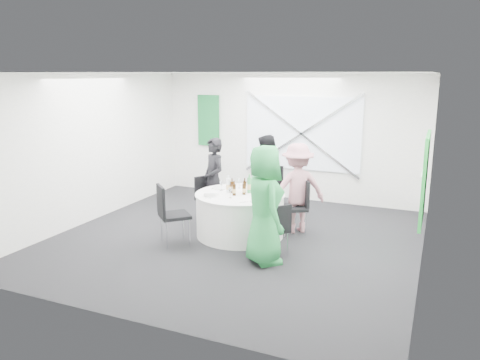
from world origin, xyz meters
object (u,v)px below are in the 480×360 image
at_px(chair_back_left, 206,195).
at_px(person_woman_green, 264,205).
at_px(banquet_table, 240,214).
at_px(person_man_back_left, 214,180).
at_px(person_man_back, 265,176).
at_px(chair_back_right, 299,202).
at_px(chair_back, 270,187).
at_px(chair_front_left, 169,210).
at_px(chair_front_right, 277,226).
at_px(clear_water_bottle, 228,186).
at_px(person_woman_pink, 297,188).
at_px(green_water_bottle, 249,185).

distance_m(chair_back_left, person_woman_green, 2.40).
distance_m(banquet_table, person_woman_green, 1.34).
height_order(person_man_back_left, person_man_back, person_man_back).
bearing_deg(person_woman_green, chair_back_left, 8.82).
height_order(person_man_back_left, person_woman_green, person_woman_green).
height_order(chair_back_left, chair_back_right, chair_back_right).
relative_size(banquet_table, person_man_back_left, 0.97).
relative_size(banquet_table, chair_back_right, 1.60).
bearing_deg(person_woman_green, chair_back, -22.52).
bearing_deg(chair_back_left, chair_front_left, -144.62).
bearing_deg(person_woman_green, chair_front_right, -62.84).
xyz_separation_m(person_man_back, clear_water_bottle, (-0.23, -1.23, 0.06)).
bearing_deg(chair_front_right, person_man_back_left, -90.21).
relative_size(person_woman_pink, green_water_bottle, 4.84).
distance_m(person_woman_pink, clear_water_bottle, 1.23).
relative_size(chair_back, chair_back_right, 1.06).
height_order(person_man_back, person_woman_pink, person_man_back).
bearing_deg(person_man_back_left, banquet_table, -0.00).
bearing_deg(person_woman_pink, person_man_back, -72.48).
bearing_deg(chair_back_right, chair_back_left, -122.04).
relative_size(banquet_table, chair_back_left, 1.84).
bearing_deg(person_woman_pink, banquet_table, 0.00).
distance_m(chair_back_left, green_water_bottle, 1.28).
xyz_separation_m(person_woman_pink, clear_water_bottle, (-1.07, -0.59, 0.08)).
relative_size(banquet_table, chair_front_right, 1.84).
bearing_deg(chair_front_left, person_woman_pink, -94.65).
xyz_separation_m(person_man_back, person_woman_pink, (0.84, -0.64, -0.01)).
distance_m(chair_back_left, chair_front_left, 1.51).
bearing_deg(chair_back, person_woman_green, -66.79).
relative_size(chair_back_left, green_water_bottle, 2.55).
xyz_separation_m(banquet_table, person_man_back_left, (-0.81, 0.61, 0.42)).
height_order(chair_back, chair_front_right, chair_back).
relative_size(chair_back_right, person_woman_green, 0.55).
bearing_deg(green_water_bottle, person_man_back_left, 152.02).
bearing_deg(person_woman_green, person_man_back, -20.26).
distance_m(chair_front_left, person_man_back_left, 1.53).
bearing_deg(chair_back, green_water_bottle, -83.85).
height_order(chair_front_right, green_water_bottle, green_water_bottle).
xyz_separation_m(banquet_table, chair_back_left, (-0.99, 0.60, 0.11)).
bearing_deg(clear_water_bottle, person_woman_green, -43.00).
relative_size(person_man_back, clear_water_bottle, 5.41).
bearing_deg(banquet_table, chair_back, 84.42).
bearing_deg(chair_front_right, clear_water_bottle, -84.45).
height_order(person_woman_pink, person_woman_green, person_woman_green).
xyz_separation_m(chair_back, clear_water_bottle, (-0.34, -1.19, 0.27)).
distance_m(chair_back, green_water_bottle, 1.12).
xyz_separation_m(banquet_table, clear_water_bottle, (-0.22, 0.01, 0.50)).
height_order(chair_front_right, chair_front_left, chair_front_left).
height_order(chair_back_left, chair_front_right, chair_front_right).
distance_m(banquet_table, chair_front_left, 1.28).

